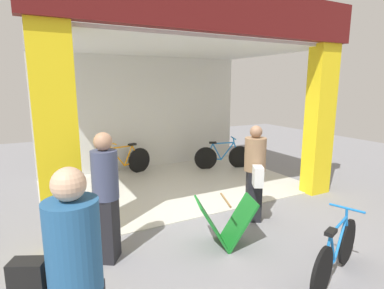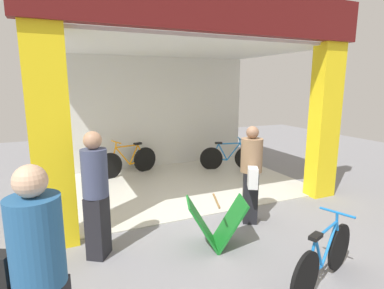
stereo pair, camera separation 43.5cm
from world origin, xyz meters
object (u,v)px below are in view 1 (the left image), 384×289
Objects in this scene: pedestrian_1 at (255,172)px; pedestrian_2 at (74,283)px; bicycle_inside_1 at (123,162)px; bicycle_inside_0 at (223,156)px; sandwich_board_sign at (225,222)px; pedestrian_0 at (106,195)px; bicycle_parked_0 at (336,253)px.

pedestrian_2 is (-3.18, -1.88, 0.09)m from pedestrian_1.
bicycle_inside_1 is 0.98× the size of pedestrian_1.
pedestrian_1 reaches higher than bicycle_inside_0.
pedestrian_0 reaches higher than sandwich_board_sign.
bicycle_parked_0 reaches higher than sandwich_board_sign.
pedestrian_0 reaches higher than bicycle_parked_0.
bicycle_parked_0 is 1.90m from pedestrian_1.
pedestrian_1 is at bearing -69.99° from bicycle_inside_1.
sandwich_board_sign is at bearing -123.06° from bicycle_inside_0.
bicycle_inside_1 is 1.69× the size of sandwich_board_sign.
bicycle_parked_0 is 2.98m from pedestrian_0.
pedestrian_0 is at bearing 143.50° from bicycle_parked_0.
bicycle_inside_0 is at bearing 56.94° from sandwich_board_sign.
bicycle_inside_0 is 5.05m from pedestrian_0.
pedestrian_1 is 3.70m from pedestrian_2.
bicycle_parked_0 is at bearing 1.22° from pedestrian_2.
bicycle_inside_0 is 5.11m from bicycle_parked_0.
pedestrian_2 reaches higher than bicycle_parked_0.
bicycle_inside_0 is at bearing 38.52° from pedestrian_0.
bicycle_inside_1 reaches higher than bicycle_inside_0.
sandwich_board_sign is (0.38, -4.12, -0.02)m from bicycle_inside_1.
bicycle_parked_0 is (-1.57, -4.86, -0.02)m from bicycle_inside_0.
bicycle_inside_0 is 0.87× the size of pedestrian_0.
pedestrian_0 is at bearing 70.69° from pedestrian_2.
pedestrian_0 reaches higher than bicycle_inside_0.
pedestrian_0 is at bearing -141.48° from bicycle_inside_0.
pedestrian_2 is (-1.86, -5.50, 0.59)m from bicycle_inside_1.
bicycle_inside_0 is 1.06× the size of bicycle_parked_0.
bicycle_parked_0 is 0.87× the size of pedestrian_1.
sandwich_board_sign is (-0.74, 1.32, 0.02)m from bicycle_parked_0.
pedestrian_1 is at bearing 27.91° from sandwich_board_sign.
pedestrian_0 is at bearing -178.38° from pedestrian_1.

